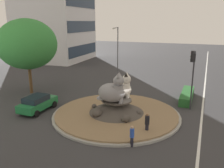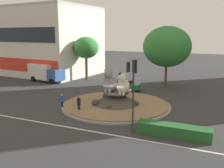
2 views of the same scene
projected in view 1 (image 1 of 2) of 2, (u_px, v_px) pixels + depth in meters
ground_plane at (116, 115)px, 22.22m from camera, size 160.00×160.00×0.00m
lane_centreline at (201, 128)px, 19.48m from camera, size 112.00×0.20×0.01m
roundabout_island at (116, 110)px, 22.08m from camera, size 11.91×11.91×1.57m
cat_statue_grey at (113, 91)px, 20.85m from camera, size 1.87×2.86×2.77m
cat_statue_white at (122, 88)px, 22.30m from camera, size 1.68×2.66×2.44m
traffic_light_mast at (193, 68)px, 22.46m from camera, size 0.73×0.51×5.89m
office_tower at (54, 3)px, 51.64m from camera, size 15.02×14.56×25.16m
clipped_hedge_strip at (187, 96)px, 26.54m from camera, size 5.75×1.20×0.90m
broadleaf_tree_behind_island at (27, 44)px, 27.72m from camera, size 6.99×6.99×8.96m
streetlight_arm at (117, 47)px, 39.06m from camera, size 1.94×0.33×7.70m
pedestrian_blue_shirt at (132, 136)px, 16.42m from camera, size 0.31×0.31×1.59m
pedestrian_black_shirt at (147, 123)px, 18.35m from camera, size 0.37×0.37×1.71m
sedan_on_far_lane at (38, 103)px, 23.11m from camera, size 4.21×2.07×1.56m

